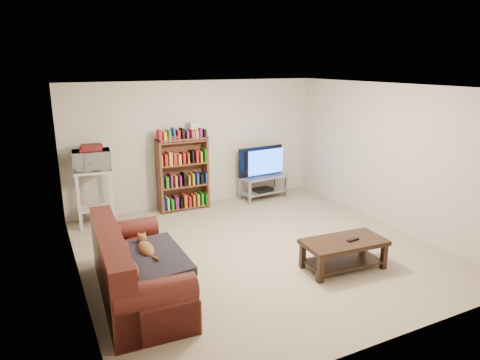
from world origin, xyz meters
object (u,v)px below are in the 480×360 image
bookshelf (183,173)px  tv_stand (263,183)px  sofa (133,274)px  coffee_table (344,249)px

bookshelf → tv_stand: bearing=-3.7°
sofa → coffee_table: (2.73, -0.50, -0.02)m
sofa → tv_stand: (3.27, 2.70, 0.02)m
tv_stand → sofa: bearing=-145.8°
coffee_table → sofa: bearing=173.5°
coffee_table → bookshelf: 3.51m
coffee_table → bookshelf: bookshelf is taller
tv_stand → bookshelf: size_ratio=0.72×
sofa → tv_stand: 4.24m
sofa → bookshelf: (1.60, 2.80, 0.40)m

